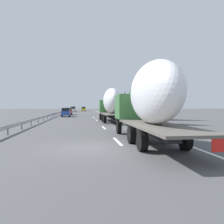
{
  "coord_description": "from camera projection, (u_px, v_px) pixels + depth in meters",
  "views": [
    {
      "loc": [
        -12.06,
        0.39,
        2.21
      ],
      "look_at": [
        17.94,
        -3.55,
        1.4
      ],
      "focal_mm": 36.78,
      "sensor_mm": 36.0,
      "label": 1
    }
  ],
  "objects": [
    {
      "name": "ground_plane",
      "position": [
        84.0,
        116.0,
        51.71
      ],
      "size": [
        260.0,
        260.0,
        0.0
      ],
      "primitive_type": "plane",
      "color": "#4C4C4F"
    },
    {
      "name": "lane_stripe_0",
      "position": [
        117.0,
        141.0,
        14.28
      ],
      "size": [
        3.2,
        0.2,
        0.01
      ],
      "primitive_type": "cube",
      "color": "white",
      "rests_on": "ground_plane"
    },
    {
      "name": "lane_stripe_1",
      "position": [
        104.0,
        128.0,
        23.25
      ],
      "size": [
        3.2,
        0.2,
        0.01
      ],
      "primitive_type": "cube",
      "color": "white",
      "rests_on": "ground_plane"
    },
    {
      "name": "lane_stripe_2",
      "position": [
        96.0,
        120.0,
        35.38
      ],
      "size": [
        3.2,
        0.2,
        0.01
      ],
      "primitive_type": "cube",
      "color": "white",
      "rests_on": "ground_plane"
    },
    {
      "name": "lane_stripe_3",
      "position": [
        94.0,
        118.0,
        43.35
      ],
      "size": [
        3.2,
        0.2,
        0.01
      ],
      "primitive_type": "cube",
      "color": "white",
      "rests_on": "ground_plane"
    },
    {
      "name": "lane_stripe_4",
      "position": [
        91.0,
        115.0,
        56.95
      ],
      "size": [
        3.2,
        0.2,
        0.01
      ],
      "primitive_type": "cube",
      "color": "white",
      "rests_on": "ground_plane"
    },
    {
      "name": "lane_stripe_5",
      "position": [
        91.0,
        115.0,
        56.6
      ],
      "size": [
        3.2,
        0.2,
        0.01
      ],
      "primitive_type": "cube",
      "color": "white",
      "rests_on": "ground_plane"
    },
    {
      "name": "lane_stripe_6",
      "position": [
        90.0,
        114.0,
        64.32
      ],
      "size": [
        3.2,
        0.2,
        0.01
      ],
      "primitive_type": "cube",
      "color": "white",
      "rests_on": "ground_plane"
    },
    {
      "name": "edge_line_right",
      "position": [
        106.0,
        115.0,
        57.38
      ],
      "size": [
        110.0,
        0.2,
        0.01
      ],
      "primitive_type": "cube",
      "color": "white",
      "rests_on": "ground_plane"
    },
    {
      "name": "truck_lead",
      "position": [
        111.0,
        103.0,
        31.94
      ],
      "size": [
        12.71,
        2.55,
        4.61
      ],
      "color": "#387038",
      "rests_on": "ground_plane"
    },
    {
      "name": "truck_trailing",
      "position": [
        149.0,
        99.0,
        13.8
      ],
      "size": [
        13.1,
        2.55,
        4.7
      ],
      "color": "#387038",
      "rests_on": "ground_plane"
    },
    {
      "name": "car_white_van",
      "position": [
        73.0,
        109.0,
        85.99
      ],
      "size": [
        4.36,
        1.86,
        1.98
      ],
      "color": "white",
      "rests_on": "ground_plane"
    },
    {
      "name": "car_red_compact",
      "position": [
        68.0,
        111.0,
        56.76
      ],
      "size": [
        4.56,
        1.89,
        1.77
      ],
      "color": "red",
      "rests_on": "ground_plane"
    },
    {
      "name": "car_yellow_coupe",
      "position": [
        83.0,
        109.0,
        95.29
      ],
      "size": [
        4.62,
        1.76,
        1.86
      ],
      "color": "gold",
      "rests_on": "ground_plane"
    },
    {
      "name": "car_blue_sedan",
      "position": [
        66.0,
        112.0,
        46.75
      ],
      "size": [
        4.01,
        1.72,
        1.81
      ],
      "color": "#28479E",
      "rests_on": "ground_plane"
    },
    {
      "name": "road_sign",
      "position": [
        117.0,
        106.0,
        46.23
      ],
      "size": [
        0.1,
        0.9,
        3.13
      ],
      "color": "gray",
      "rests_on": "ground_plane"
    },
    {
      "name": "tree_0",
      "position": [
        163.0,
        92.0,
        36.51
      ],
      "size": [
        3.48,
        3.48,
        7.0
      ],
      "color": "#472D19",
      "rests_on": "ground_plane"
    },
    {
      "name": "tree_1",
      "position": [
        125.0,
        99.0,
        73.45
      ],
      "size": [
        2.42,
        2.42,
        7.0
      ],
      "color": "#472D19",
      "rests_on": "ground_plane"
    },
    {
      "name": "tree_2",
      "position": [
        166.0,
        97.0,
        27.48
      ],
      "size": [
        3.22,
        3.22,
        5.01
      ],
      "color": "#472D19",
      "rests_on": "ground_plane"
    },
    {
      "name": "tree_3",
      "position": [
        131.0,
        97.0,
        57.44
      ],
      "size": [
        2.92,
        2.92,
        7.19
      ],
      "color": "#472D19",
      "rests_on": "ground_plane"
    },
    {
      "name": "guardrail_median",
      "position": [
        58.0,
        113.0,
        53.88
      ],
      "size": [
        94.0,
        0.1,
        0.76
      ],
      "color": "#9EA0A5",
      "rests_on": "ground_plane"
    }
  ]
}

